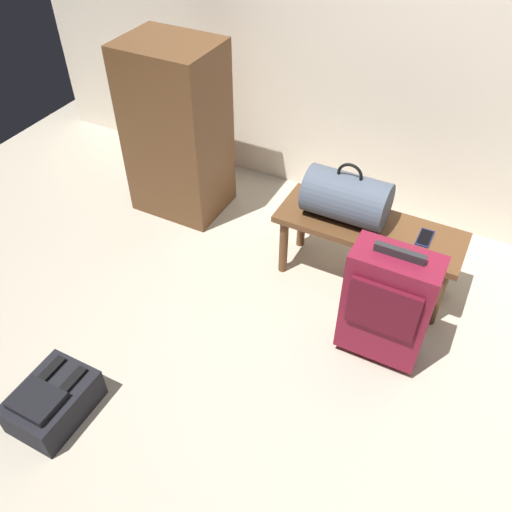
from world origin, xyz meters
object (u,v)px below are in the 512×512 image
(side_cabinet, at_px, (177,131))
(bench, at_px, (368,234))
(duffel_bag_slate, at_px, (347,197))
(suitcase_upright_burgundy, at_px, (387,304))
(backpack_dark, at_px, (53,401))
(cell_phone, at_px, (425,238))

(side_cabinet, bearing_deg, bench, -7.09)
(duffel_bag_slate, height_order, side_cabinet, side_cabinet)
(suitcase_upright_burgundy, xyz_separation_m, backpack_dark, (-1.20, -1.02, -0.26))
(backpack_dark, bearing_deg, cell_phone, 50.25)
(suitcase_upright_burgundy, xyz_separation_m, side_cabinet, (-1.56, 0.62, 0.19))
(cell_phone, xyz_separation_m, suitcase_upright_burgundy, (-0.04, -0.48, -0.06))
(duffel_bag_slate, bearing_deg, backpack_dark, -118.81)
(bench, distance_m, duffel_bag_slate, 0.25)
(bench, height_order, side_cabinet, side_cabinet)
(bench, distance_m, suitcase_upright_burgundy, 0.52)
(duffel_bag_slate, height_order, cell_phone, duffel_bag_slate)
(bench, bearing_deg, side_cabinet, 172.91)
(cell_phone, height_order, suitcase_upright_burgundy, suitcase_upright_burgundy)
(cell_phone, relative_size, backpack_dark, 0.38)
(backpack_dark, xyz_separation_m, side_cabinet, (-0.36, 1.64, 0.46))
(backpack_dark, height_order, side_cabinet, side_cabinet)
(bench, relative_size, backpack_dark, 2.63)
(cell_phone, bearing_deg, duffel_bag_slate, -177.05)
(backpack_dark, bearing_deg, duffel_bag_slate, 61.19)
(side_cabinet, bearing_deg, backpack_dark, -77.62)
(bench, bearing_deg, cell_phone, 4.48)
(cell_phone, distance_m, side_cabinet, 1.62)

